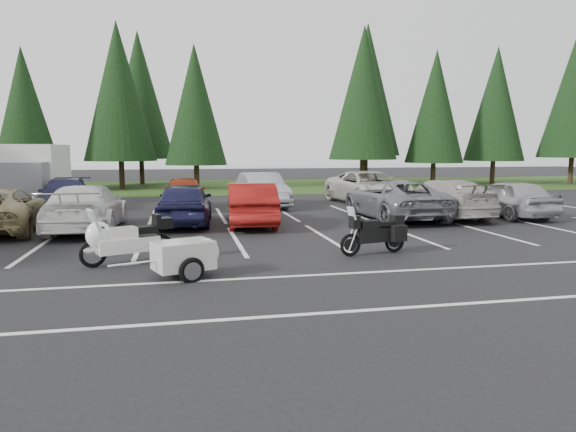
{
  "coord_description": "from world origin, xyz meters",
  "views": [
    {
      "loc": [
        -1.03,
        -13.75,
        2.63
      ],
      "look_at": [
        1.72,
        -0.5,
        0.89
      ],
      "focal_mm": 32.0,
      "sensor_mm": 36.0,
      "label": 1
    }
  ],
  "objects_px": {
    "car_near_7": "(442,198)",
    "car_far_3": "(262,190)",
    "car_near_6": "(394,199)",
    "box_truck": "(31,175)",
    "adventure_motorcycle": "(373,230)",
    "car_far_1": "(66,195)",
    "cargo_trailer": "(183,259)",
    "car_near_3": "(86,208)",
    "car_near_8": "(509,198)",
    "car_far_4": "(368,188)",
    "car_near_5": "(251,204)",
    "car_far_2": "(184,193)",
    "car_near_4": "(185,203)",
    "touring_motorcycle": "(128,235)"
  },
  "relations": [
    {
      "from": "car_near_4",
      "to": "adventure_motorcycle",
      "type": "xyz_separation_m",
      "value": [
        4.62,
        -6.26,
        -0.13
      ]
    },
    {
      "from": "car_near_8",
      "to": "car_near_7",
      "type": "bearing_deg",
      "value": -8.71
    },
    {
      "from": "car_near_6",
      "to": "car_near_7",
      "type": "height_order",
      "value": "car_near_6"
    },
    {
      "from": "car_far_4",
      "to": "touring_motorcycle",
      "type": "height_order",
      "value": "car_far_4"
    },
    {
      "from": "box_truck",
      "to": "car_far_3",
      "type": "height_order",
      "value": "box_truck"
    },
    {
      "from": "car_near_5",
      "to": "car_far_3",
      "type": "bearing_deg",
      "value": -98.61
    },
    {
      "from": "car_far_4",
      "to": "cargo_trailer",
      "type": "distance_m",
      "value": 15.98
    },
    {
      "from": "car_far_1",
      "to": "adventure_motorcycle",
      "type": "distance_m",
      "value": 14.73
    },
    {
      "from": "car_near_3",
      "to": "car_far_3",
      "type": "height_order",
      "value": "car_far_3"
    },
    {
      "from": "car_near_3",
      "to": "car_near_8",
      "type": "distance_m",
      "value": 15.77
    },
    {
      "from": "car_far_1",
      "to": "adventure_motorcycle",
      "type": "height_order",
      "value": "car_far_1"
    },
    {
      "from": "cargo_trailer",
      "to": "car_far_4",
      "type": "bearing_deg",
      "value": 34.8
    },
    {
      "from": "car_near_6",
      "to": "adventure_motorcycle",
      "type": "distance_m",
      "value": 7.03
    },
    {
      "from": "car_near_4",
      "to": "car_near_6",
      "type": "distance_m",
      "value": 7.85
    },
    {
      "from": "car_near_6",
      "to": "car_far_3",
      "type": "relative_size",
      "value": 1.14
    },
    {
      "from": "touring_motorcycle",
      "to": "adventure_motorcycle",
      "type": "distance_m",
      "value": 5.97
    },
    {
      "from": "car_far_4",
      "to": "car_near_7",
      "type": "bearing_deg",
      "value": -85.15
    },
    {
      "from": "car_far_4",
      "to": "cargo_trailer",
      "type": "relative_size",
      "value": 3.43
    },
    {
      "from": "car_near_3",
      "to": "car_far_1",
      "type": "xyz_separation_m",
      "value": [
        -1.78,
        5.6,
        -0.04
      ]
    },
    {
      "from": "car_near_6",
      "to": "car_near_4",
      "type": "bearing_deg",
      "value": -1.83
    },
    {
      "from": "box_truck",
      "to": "car_near_5",
      "type": "relative_size",
      "value": 1.23
    },
    {
      "from": "car_near_7",
      "to": "car_far_4",
      "type": "relative_size",
      "value": 0.9
    },
    {
      "from": "car_near_5",
      "to": "car_far_2",
      "type": "height_order",
      "value": "car_near_5"
    },
    {
      "from": "car_near_3",
      "to": "car_far_3",
      "type": "relative_size",
      "value": 1.09
    },
    {
      "from": "car_far_2",
      "to": "car_far_4",
      "type": "xyz_separation_m",
      "value": [
        8.89,
        0.47,
        0.07
      ]
    },
    {
      "from": "car_near_8",
      "to": "adventure_motorcycle",
      "type": "bearing_deg",
      "value": 35.3
    },
    {
      "from": "car_near_5",
      "to": "car_far_4",
      "type": "relative_size",
      "value": 0.79
    },
    {
      "from": "car_near_6",
      "to": "car_far_4",
      "type": "height_order",
      "value": "car_far_4"
    },
    {
      "from": "box_truck",
      "to": "car_near_7",
      "type": "relative_size",
      "value": 1.08
    },
    {
      "from": "car_near_6",
      "to": "car_far_3",
      "type": "distance_m",
      "value": 6.78
    },
    {
      "from": "car_far_1",
      "to": "car_near_7",
      "type": "bearing_deg",
      "value": -23.27
    },
    {
      "from": "box_truck",
      "to": "adventure_motorcycle",
      "type": "height_order",
      "value": "box_truck"
    },
    {
      "from": "car_far_4",
      "to": "adventure_motorcycle",
      "type": "relative_size",
      "value": 2.79
    },
    {
      "from": "car_far_1",
      "to": "cargo_trailer",
      "type": "xyz_separation_m",
      "value": [
        4.85,
        -12.66,
        -0.32
      ]
    },
    {
      "from": "car_near_6",
      "to": "touring_motorcycle",
      "type": "xyz_separation_m",
      "value": [
        -9.21,
        -6.07,
        -0.08
      ]
    },
    {
      "from": "car_near_6",
      "to": "adventure_motorcycle",
      "type": "height_order",
      "value": "car_near_6"
    },
    {
      "from": "car_near_7",
      "to": "car_far_3",
      "type": "bearing_deg",
      "value": -43.33
    },
    {
      "from": "car_near_3",
      "to": "car_near_7",
      "type": "relative_size",
      "value": 1.0
    },
    {
      "from": "car_far_1",
      "to": "car_far_3",
      "type": "distance_m",
      "value": 8.53
    },
    {
      "from": "cargo_trailer",
      "to": "car_far_3",
      "type": "bearing_deg",
      "value": 53.26
    },
    {
      "from": "cargo_trailer",
      "to": "adventure_motorcycle",
      "type": "relative_size",
      "value": 0.81
    },
    {
      "from": "car_far_2",
      "to": "car_far_1",
      "type": "bearing_deg",
      "value": 178.88
    },
    {
      "from": "cargo_trailer",
      "to": "car_near_6",
      "type": "bearing_deg",
      "value": 23.15
    },
    {
      "from": "car_near_6",
      "to": "car_near_8",
      "type": "distance_m",
      "value": 4.75
    },
    {
      "from": "car_near_7",
      "to": "car_far_3",
      "type": "distance_m",
      "value": 8.19
    },
    {
      "from": "car_near_4",
      "to": "car_far_2",
      "type": "bearing_deg",
      "value": -85.62
    },
    {
      "from": "car_near_3",
      "to": "car_near_4",
      "type": "distance_m",
      "value": 3.24
    },
    {
      "from": "car_far_3",
      "to": "car_far_4",
      "type": "xyz_separation_m",
      "value": [
        5.32,
        0.23,
        0.02
      ]
    },
    {
      "from": "box_truck",
      "to": "adventure_motorcycle",
      "type": "distance_m",
      "value": 18.38
    },
    {
      "from": "car_far_3",
      "to": "cargo_trailer",
      "type": "distance_m",
      "value": 13.48
    }
  ]
}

